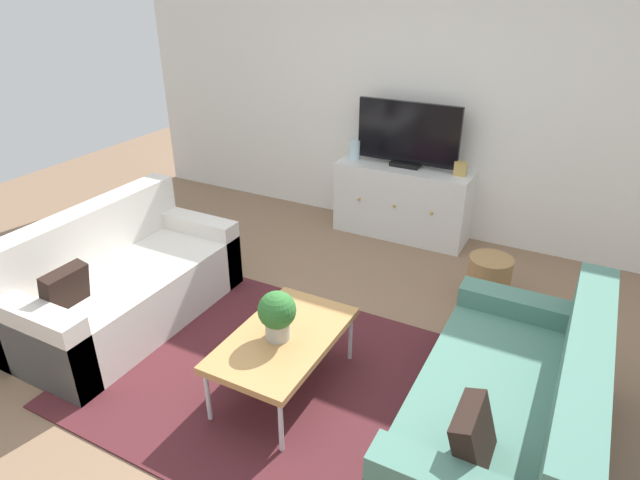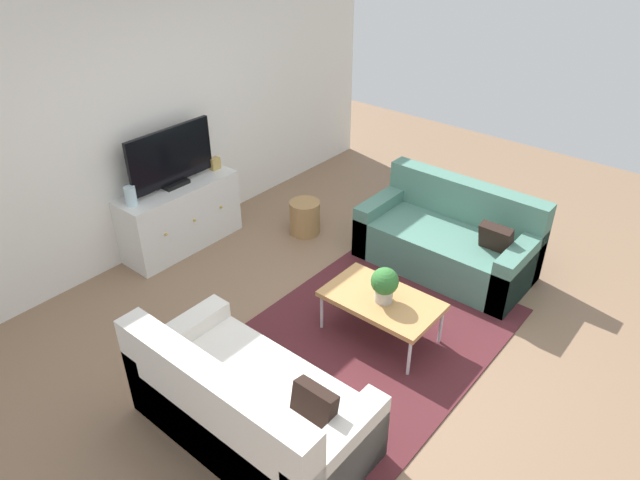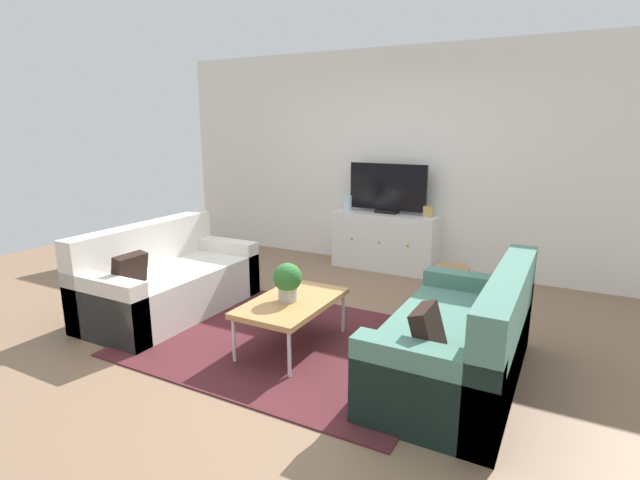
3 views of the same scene
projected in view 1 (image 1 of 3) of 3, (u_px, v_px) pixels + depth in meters
name	position (u px, v px, depth m)	size (l,w,h in m)	color
ground_plane	(292.00, 366.00, 3.62)	(10.00, 10.00, 0.00)	#84664C
wall_back	(426.00, 94.00, 5.03)	(6.40, 0.12, 2.70)	silver
area_rug	(280.00, 378.00, 3.50)	(2.50, 1.90, 0.01)	#4C1E23
couch_left_side	(118.00, 285.00, 4.01)	(0.86, 1.69, 0.84)	silver
couch_right_side	(516.00, 418.00, 2.82)	(0.86, 1.69, 0.84)	#4C7A6B
coffee_table	(283.00, 340.00, 3.27)	(0.58, 0.97, 0.41)	#B7844C
potted_plant	(277.00, 313.00, 3.16)	(0.23, 0.23, 0.31)	#B7B2A8
tv_console	(402.00, 201.00, 5.28)	(1.30, 0.47, 0.71)	silver
flat_screen_tv	(408.00, 135.00, 5.00)	(0.98, 0.16, 0.61)	black
glass_vase	(355.00, 149.00, 5.30)	(0.11, 0.11, 0.19)	silver
mantel_clock	(461.00, 169.00, 4.88)	(0.11, 0.07, 0.13)	tan
wicker_basket	(488.00, 279.00, 4.27)	(0.34, 0.34, 0.38)	#9E7547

